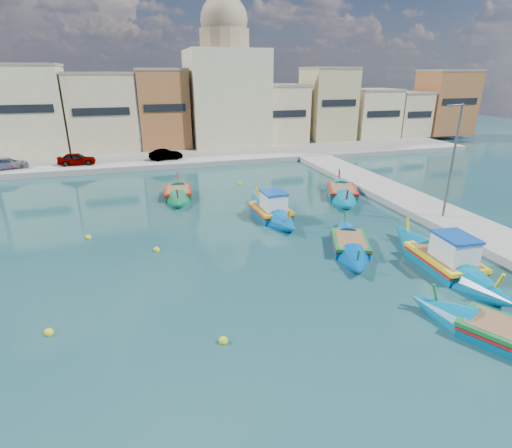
{
  "coord_description": "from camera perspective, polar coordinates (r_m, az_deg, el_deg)",
  "views": [
    {
      "loc": [
        -2.37,
        -15.13,
        9.79
      ],
      "look_at": [
        4.0,
        6.0,
        1.4
      ],
      "focal_mm": 28.0,
      "sensor_mm": 36.0,
      "label": 1
    }
  ],
  "objects": [
    {
      "name": "north_quay",
      "position": [
        48.13,
        -13.79,
        8.86
      ],
      "size": [
        80.0,
        8.0,
        0.6
      ],
      "primitive_type": "cube",
      "color": "gray",
      "rests_on": "ground"
    },
    {
      "name": "church_block",
      "position": [
        56.51,
        -4.38,
        19.36
      ],
      "size": [
        10.0,
        10.0,
        19.1
      ],
      "color": "beige",
      "rests_on": "ground"
    },
    {
      "name": "quay_street_lamp",
      "position": [
        29.47,
        26.17,
        8.04
      ],
      "size": [
        1.18,
        0.16,
        8.0
      ],
      "color": "#595B60",
      "rests_on": "ground"
    },
    {
      "name": "luzzu_blue_south",
      "position": [
        24.26,
        13.27,
        -2.93
      ],
      "size": [
        4.85,
        8.34,
        2.38
      ],
      "color": "#0051AB",
      "rests_on": "ground"
    },
    {
      "name": "luzzu_cyan_mid",
      "position": [
        34.43,
        12.2,
        4.32
      ],
      "size": [
        5.6,
        9.4,
        2.74
      ],
      "color": "#007EA2",
      "rests_on": "ground"
    },
    {
      "name": "luzzu_blue_cabin",
      "position": [
        28.82,
        2.16,
        1.74
      ],
      "size": [
        2.5,
        8.79,
        3.08
      ],
      "color": "#005AA5",
      "rests_on": "ground"
    },
    {
      "name": "luzzu_turquoise_cabin",
      "position": [
        23.5,
        25.34,
        -4.9
      ],
      "size": [
        2.97,
        10.21,
        3.23
      ],
      "color": "#006B97",
      "rests_on": "ground"
    },
    {
      "name": "north_townhouses",
      "position": [
        55.44,
        -7.61,
        15.69
      ],
      "size": [
        83.2,
        7.87,
        10.19
      ],
      "color": "#CDB78D",
      "rests_on": "ground"
    },
    {
      "name": "parked_cars",
      "position": [
        46.8,
        -23.98,
        8.47
      ],
      "size": [
        19.81,
        2.45,
        1.28
      ],
      "color": "#4C1919",
      "rests_on": "north_quay"
    },
    {
      "name": "luzzu_cyan_south",
      "position": [
        18.63,
        32.05,
        -13.53
      ],
      "size": [
        5.49,
        7.88,
        2.45
      ],
      "color": "#006D9D",
      "rests_on": "ground"
    },
    {
      "name": "mooring_buoys",
      "position": [
        23.91,
        -6.32,
        -3.27
      ],
      "size": [
        22.37,
        22.83,
        0.36
      ],
      "color": "yellow",
      "rests_on": "ground"
    },
    {
      "name": "ground",
      "position": [
        18.17,
        -6.78,
        -11.94
      ],
      "size": [
        160.0,
        160.0,
        0.0
      ],
      "primitive_type": "plane",
      "color": "#143A3C",
      "rests_on": "ground"
    },
    {
      "name": "luzzu_green",
      "position": [
        34.14,
        -11.06,
        4.24
      ],
      "size": [
        2.92,
        8.21,
        2.53
      ],
      "color": "#0A6F45",
      "rests_on": "ground"
    }
  ]
}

